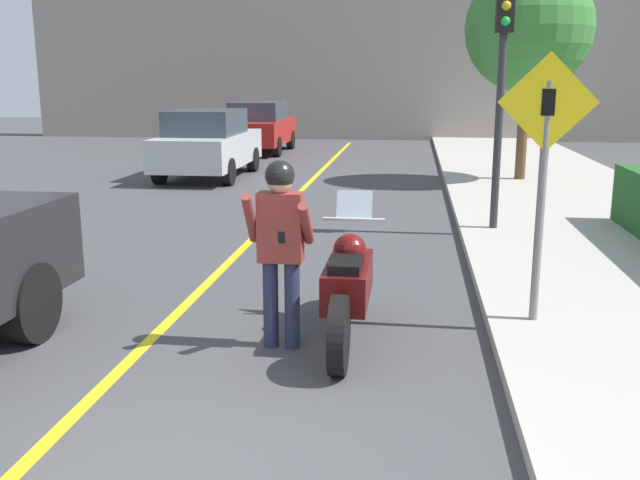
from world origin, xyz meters
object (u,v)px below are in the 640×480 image
parked_car_silver (208,143)px  parked_car_red (259,127)px  street_tree (529,29)px  traffic_light (502,59)px  person_biker (280,235)px  motorcycle (348,286)px  crossing_sign (544,163)px

parked_car_silver → parked_car_red: size_ratio=1.00×
street_tree → parked_car_red: size_ratio=1.15×
street_tree → traffic_light: bearing=-101.8°
person_biker → street_tree: size_ratio=0.36×
motorcycle → traffic_light: 5.62m
street_tree → parked_car_silver: size_ratio=1.15×
crossing_sign → street_tree: street_tree is taller
traffic_light → street_tree: street_tree is taller
motorcycle → street_tree: 11.50m
person_biker → traffic_light: bearing=64.5°
person_biker → street_tree: 11.83m
crossing_sign → street_tree: (1.30, 10.27, 1.86)m
parked_car_silver → person_biker: bearing=-70.7°
traffic_light → person_biker: bearing=-115.5°
traffic_light → street_tree: (1.22, 5.84, 0.80)m
motorcycle → parked_car_red: size_ratio=0.56×
person_biker → crossing_sign: bearing=16.7°
motorcycle → traffic_light: bearing=68.9°
person_biker → parked_car_red: bearing=102.7°
person_biker → parked_car_silver: person_biker is taller
motorcycle → crossing_sign: crossing_sign is taller
person_biker → parked_car_silver: 11.83m
traffic_light → street_tree: bearing=78.2°
motorcycle → parked_car_red: 17.74m
motorcycle → parked_car_silver: 11.75m
motorcycle → parked_car_silver: bearing=112.4°
traffic_light → parked_car_red: size_ratio=0.88×
person_biker → parked_car_silver: bearing=109.3°
crossing_sign → street_tree: 10.52m
motorcycle → crossing_sign: (1.78, 0.40, 1.14)m
crossing_sign → parked_car_red: (-6.31, 16.74, -0.80)m
crossing_sign → traffic_light: traffic_light is taller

